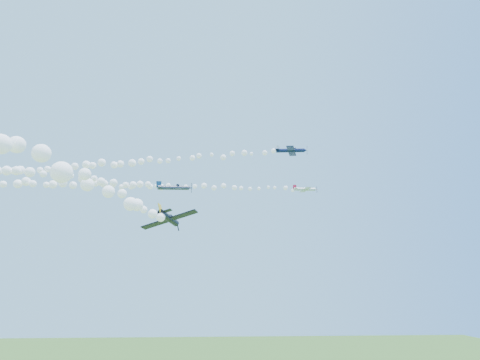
{
  "coord_description": "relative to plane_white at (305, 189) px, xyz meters",
  "views": [
    {
      "loc": [
        -1.09,
        -86.84,
        25.77
      ],
      "look_at": [
        3.9,
        -6.57,
        46.7
      ],
      "focal_mm": 30.0,
      "sensor_mm": 36.0,
      "label": 1
    }
  ],
  "objects": [
    {
      "name": "plane_white",
      "position": [
        0.0,
        0.0,
        0.0
      ],
      "size": [
        6.66,
        7.01,
        1.97
      ],
      "rotation": [
        0.04,
        -0.01,
        0.06
      ],
      "color": "silver"
    },
    {
      "name": "smoke_trail_white",
      "position": [
        -39.7,
        -2.53,
        -0.31
      ],
      "size": [
        75.43,
        7.09,
        2.85
      ],
      "primitive_type": null,
      "color": "white"
    },
    {
      "name": "plane_navy",
      "position": [
        -7.17,
        -19.29,
        4.01
      ],
      "size": [
        7.18,
        7.6,
        2.55
      ],
      "rotation": [
        0.04,
        0.05,
        -0.28
      ],
      "color": "#0E163E"
    },
    {
      "name": "smoke_trail_navy",
      "position": [
        -47.12,
        -7.97,
        3.82
      ],
      "size": [
        75.87,
        23.38,
        2.82
      ],
      "primitive_type": null,
      "color": "white"
    },
    {
      "name": "plane_grey",
      "position": [
        -31.54,
        -23.72,
        -5.73
      ],
      "size": [
        7.25,
        7.56,
        2.26
      ],
      "rotation": [
        0.18,
        -0.09,
        0.38
      ],
      "color": "#353A4D"
    },
    {
      "name": "plane_black",
      "position": [
        -30.09,
        -42.83,
        -14.9
      ],
      "size": [
        8.21,
        7.9,
        3.05
      ],
      "rotation": [
        -0.29,
        0.08,
        1.34
      ],
      "color": "black"
    }
  ]
}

